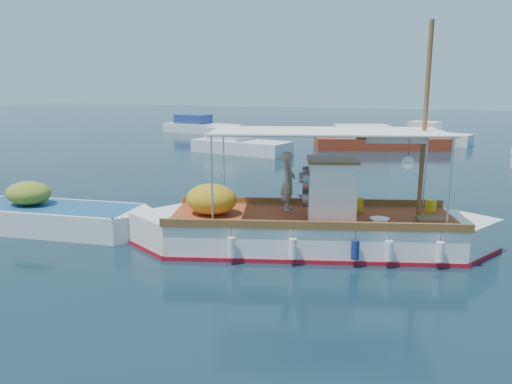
% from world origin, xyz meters
% --- Properties ---
extents(ground, '(160.00, 160.00, 0.00)m').
position_xyz_m(ground, '(0.00, 0.00, 0.00)').
color(ground, black).
rests_on(ground, ground).
extents(fishing_caique, '(9.43, 4.60, 6.00)m').
position_xyz_m(fishing_caique, '(0.72, -0.41, 0.53)').
color(fishing_caique, white).
rests_on(fishing_caique, ground).
extents(dinghy, '(6.74, 2.47, 1.65)m').
position_xyz_m(dinghy, '(-6.87, -1.46, 0.35)').
color(dinghy, white).
rests_on(dinghy, ground).
extents(bg_boat_nw, '(6.63, 3.58, 1.80)m').
position_xyz_m(bg_boat_nw, '(-8.29, 16.48, 0.49)').
color(bg_boat_nw, silver).
rests_on(bg_boat_nw, ground).
extents(bg_boat_n, '(9.28, 5.65, 1.80)m').
position_xyz_m(bg_boat_n, '(-0.27, 21.62, 0.49)').
color(bg_boat_n, maroon).
rests_on(bg_boat_n, ground).
extents(bg_boat_far_w, '(7.72, 3.48, 1.80)m').
position_xyz_m(bg_boat_far_w, '(-16.65, 27.82, 0.49)').
color(bg_boat_far_w, silver).
rests_on(bg_boat_far_w, ground).
extents(bg_boat_far_n, '(5.41, 3.25, 1.80)m').
position_xyz_m(bg_boat_far_n, '(3.15, 25.95, 0.49)').
color(bg_boat_far_n, silver).
rests_on(bg_boat_far_n, ground).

